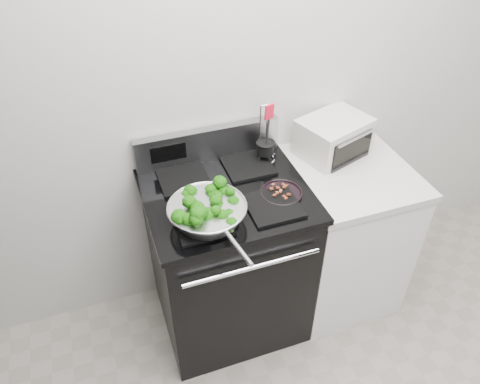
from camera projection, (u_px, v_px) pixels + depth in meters
name	position (u px, v px, depth m)	size (l,w,h in m)	color
back_wall	(261.00, 77.00, 2.32)	(4.00, 0.02, 2.70)	beige
gas_range	(228.00, 258.00, 2.54)	(0.79, 0.69, 1.13)	black
counter	(340.00, 233.00, 2.73)	(0.62, 0.68, 0.92)	white
skillet	(207.00, 212.00, 2.05)	(0.36, 0.56, 0.08)	silver
broccoli_pile	(207.00, 208.00, 2.04)	(0.28, 0.28, 0.10)	#0A3204
bacon_plate	(281.00, 191.00, 2.22)	(0.20, 0.20, 0.04)	black
utensil_holder	(265.00, 150.00, 2.42)	(0.11, 0.11, 0.33)	silver
toaster_oven	(333.00, 137.00, 2.50)	(0.42, 0.37, 0.20)	beige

